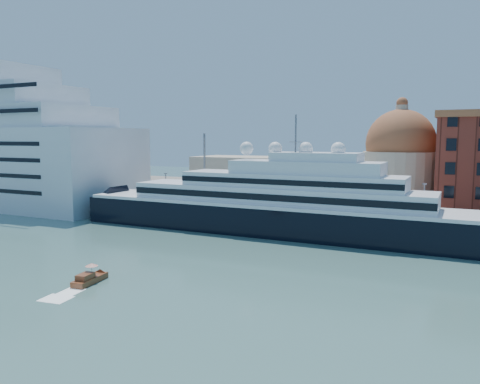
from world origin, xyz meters
The scene contains 9 objects.
ground centered at (0.00, 0.00, 0.00)m, with size 400.00×400.00×0.00m, color #3B6661.
quay centered at (0.00, 34.00, 1.25)m, with size 180.00×10.00×2.50m, color gray.
land centered at (0.00, 75.00, 1.00)m, with size 260.00×72.00×2.00m, color slate.
quay_fence centered at (0.00, 29.50, 3.10)m, with size 180.00×0.10×1.20m, color slate.
superyacht centered at (-2.41, 23.00, 4.83)m, with size 93.64×12.98×27.99m.
service_barge centered at (-58.67, 20.16, 0.89)m, with size 14.40×7.03×3.10m.
water_taxi centered at (-7.85, -18.96, 0.65)m, with size 2.62×5.92×2.72m.
church centered at (6.39, 57.72, 10.91)m, with size 66.00×18.00×25.50m.
lamp_posts centered at (-12.67, 32.27, 9.84)m, with size 120.80×2.40×18.00m.
Camera 1 is at (36.92, -64.99, 19.42)m, focal length 35.00 mm.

